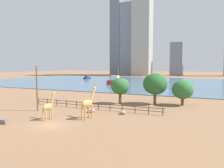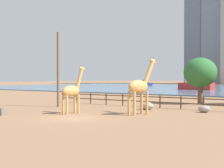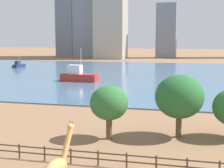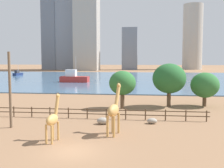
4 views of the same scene
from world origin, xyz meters
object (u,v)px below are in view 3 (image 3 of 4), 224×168
(tree_right_tall, at_px, (109,103))
(boat_sailboat, at_px, (19,65))
(giraffe_tall, at_px, (57,167))
(tree_center_broad, at_px, (179,97))
(boat_ferry, at_px, (78,76))

(tree_right_tall, xyz_separation_m, boat_sailboat, (-48.83, 69.54, -2.75))
(boat_sailboat, bearing_deg, giraffe_tall, -140.83)
(tree_center_broad, bearing_deg, giraffe_tall, -111.78)
(tree_center_broad, xyz_separation_m, tree_right_tall, (-6.83, -2.34, -0.55))
(giraffe_tall, distance_m, boat_ferry, 57.66)
(giraffe_tall, relative_size, boat_ferry, 0.58)
(boat_ferry, distance_m, boat_sailboat, 42.36)
(giraffe_tall, xyz_separation_m, tree_center_broad, (6.52, 16.33, 1.88))
(tree_center_broad, bearing_deg, boat_sailboat, 129.63)
(tree_right_tall, bearing_deg, tree_center_broad, 18.88)
(tree_center_broad, relative_size, boat_sailboat, 1.28)
(tree_right_tall, xyz_separation_m, boat_ferry, (-17.75, 40.76, -2.23))
(boat_ferry, relative_size, boat_sailboat, 1.68)
(boat_ferry, bearing_deg, giraffe_tall, -69.05)
(giraffe_tall, height_order, tree_center_broad, tree_center_broad)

